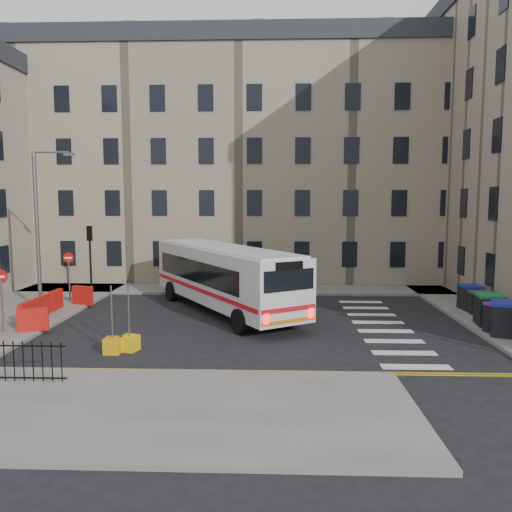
# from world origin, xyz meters

# --- Properties ---
(ground) EXTENTS (120.00, 120.00, 0.00)m
(ground) POSITION_xyz_m (0.00, 0.00, 0.00)
(ground) COLOR black
(ground) RESTS_ON ground
(pavement_north) EXTENTS (36.00, 3.20, 0.15)m
(pavement_north) POSITION_xyz_m (-6.00, 8.60, 0.07)
(pavement_north) COLOR slate
(pavement_north) RESTS_ON ground
(pavement_east) EXTENTS (2.40, 26.00, 0.15)m
(pavement_east) POSITION_xyz_m (9.00, 4.00, 0.07)
(pavement_east) COLOR slate
(pavement_east) RESTS_ON ground
(pavement_west) EXTENTS (6.00, 22.00, 0.15)m
(pavement_west) POSITION_xyz_m (-14.00, 1.00, 0.07)
(pavement_west) COLOR slate
(pavement_west) RESTS_ON ground
(pavement_sw) EXTENTS (20.00, 6.00, 0.15)m
(pavement_sw) POSITION_xyz_m (-7.00, -10.00, 0.07)
(pavement_sw) COLOR slate
(pavement_sw) RESTS_ON ground
(terrace_north) EXTENTS (38.30, 10.80, 17.20)m
(terrace_north) POSITION_xyz_m (-7.00, 15.50, 8.62)
(terrace_north) COLOR gray
(terrace_north) RESTS_ON ground
(traffic_light_nw) EXTENTS (0.28, 0.22, 4.10)m
(traffic_light_nw) POSITION_xyz_m (-12.00, 6.50, 2.87)
(traffic_light_nw) COLOR black
(traffic_light_nw) RESTS_ON pavement_west
(streetlamp) EXTENTS (0.50, 0.22, 8.14)m
(streetlamp) POSITION_xyz_m (-13.00, 2.00, 4.34)
(streetlamp) COLOR #595B5E
(streetlamp) RESTS_ON pavement_west
(no_entry_north) EXTENTS (0.60, 0.08, 3.00)m
(no_entry_north) POSITION_xyz_m (-12.50, 4.50, 2.08)
(no_entry_north) COLOR #595B5E
(no_entry_north) RESTS_ON pavement_west
(no_entry_south) EXTENTS (0.60, 0.08, 3.00)m
(no_entry_south) POSITION_xyz_m (-12.50, -2.50, 2.08)
(no_entry_south) COLOR #595B5E
(no_entry_south) RESTS_ON pavement_west
(roadworks_barriers) EXTENTS (1.66, 6.26, 1.00)m
(roadworks_barriers) POSITION_xyz_m (-11.84, 0.50, 0.65)
(roadworks_barriers) COLOR red
(roadworks_barriers) RESTS_ON pavement_west
(bus) EXTENTS (8.78, 11.77, 3.31)m
(bus) POSITION_xyz_m (-3.54, 2.50, 1.91)
(bus) COLOR silver
(bus) RESTS_ON ground
(wheelie_bin_a) EXTENTS (1.49, 1.59, 1.42)m
(wheelie_bin_a) POSITION_xyz_m (8.68, -2.23, 0.86)
(wheelie_bin_a) COLOR black
(wheelie_bin_a) RESTS_ON pavement_east
(wheelie_bin_b) EXTENTS (1.28, 1.39, 1.29)m
(wheelie_bin_b) POSITION_xyz_m (8.65, -1.99, 0.80)
(wheelie_bin_b) COLOR black
(wheelie_bin_b) RESTS_ON pavement_east
(wheelie_bin_c) EXTENTS (1.28, 1.43, 1.42)m
(wheelie_bin_c) POSITION_xyz_m (8.77, -0.50, 0.86)
(wheelie_bin_c) COLOR black
(wheelie_bin_c) RESTS_ON pavement_east
(wheelie_bin_d) EXTENTS (0.99, 1.11, 1.13)m
(wheelie_bin_d) POSITION_xyz_m (9.23, 1.94, 0.72)
(wheelie_bin_d) COLOR black
(wheelie_bin_d) RESTS_ON pavement_east
(wheelie_bin_e) EXTENTS (1.12, 1.25, 1.27)m
(wheelie_bin_e) POSITION_xyz_m (9.22, 2.79, 0.79)
(wheelie_bin_e) COLOR black
(wheelie_bin_e) RESTS_ON pavement_east
(bollard_yellow) EXTENTS (0.75, 0.75, 0.60)m
(bollard_yellow) POSITION_xyz_m (-6.46, -4.49, 0.30)
(bollard_yellow) COLOR #EBB70D
(bollard_yellow) RESTS_ON ground
(bollard_chevron) EXTENTS (0.60, 0.60, 0.60)m
(bollard_chevron) POSITION_xyz_m (-7.01, -4.83, 0.30)
(bollard_chevron) COLOR #D2980C
(bollard_chevron) RESTS_ON ground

